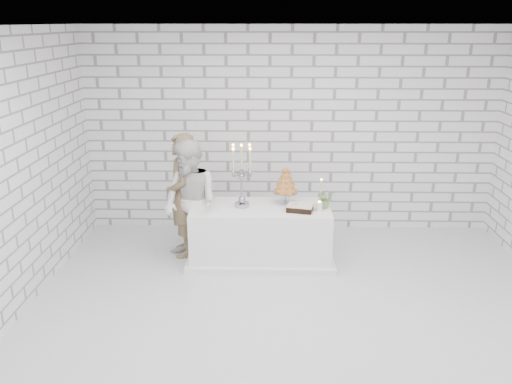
# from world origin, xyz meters

# --- Properties ---
(ground) EXTENTS (6.00, 5.00, 0.01)m
(ground) POSITION_xyz_m (0.00, 0.00, 0.00)
(ground) COLOR silver
(ground) RESTS_ON ground
(ceiling) EXTENTS (6.00, 5.00, 0.01)m
(ceiling) POSITION_xyz_m (0.00, 0.00, 3.00)
(ceiling) COLOR white
(ceiling) RESTS_ON ground
(wall_back) EXTENTS (6.00, 0.01, 3.00)m
(wall_back) POSITION_xyz_m (0.00, 2.50, 1.50)
(wall_back) COLOR white
(wall_back) RESTS_ON ground
(wall_front) EXTENTS (6.00, 0.01, 3.00)m
(wall_front) POSITION_xyz_m (0.00, -2.50, 1.50)
(wall_front) COLOR white
(wall_front) RESTS_ON ground
(wall_left) EXTENTS (0.01, 5.00, 3.00)m
(wall_left) POSITION_xyz_m (-3.00, 0.00, 1.50)
(wall_left) COLOR white
(wall_left) RESTS_ON ground
(cake_table) EXTENTS (1.80, 0.80, 0.75)m
(cake_table) POSITION_xyz_m (-0.42, 1.30, 0.38)
(cake_table) COLOR white
(cake_table) RESTS_ON ground
(groom) EXTENTS (0.53, 0.68, 1.67)m
(groom) POSITION_xyz_m (-1.47, 1.49, 0.83)
(groom) COLOR brown
(groom) RESTS_ON ground
(bride) EXTENTS (1.00, 0.99, 1.63)m
(bride) POSITION_xyz_m (-1.32, 1.25, 0.82)
(bride) COLOR white
(bride) RESTS_ON ground
(candelabra) EXTENTS (0.36, 0.36, 0.83)m
(candelabra) POSITION_xyz_m (-0.66, 1.30, 1.17)
(candelabra) COLOR #94939D
(candelabra) RESTS_ON cake_table
(croquembouche) EXTENTS (0.37, 0.37, 0.50)m
(croquembouche) POSITION_xyz_m (-0.10, 1.45, 1.00)
(croquembouche) COLOR #A7632B
(croquembouche) RESTS_ON cake_table
(chocolate_cake) EXTENTS (0.36, 0.29, 0.08)m
(chocolate_cake) POSITION_xyz_m (0.08, 1.15, 0.79)
(chocolate_cake) COLOR black
(chocolate_cake) RESTS_ON cake_table
(pillar_candle) EXTENTS (0.09, 0.09, 0.12)m
(pillar_candle) POSITION_xyz_m (0.32, 1.15, 0.81)
(pillar_candle) COLOR white
(pillar_candle) RESTS_ON cake_table
(extra_taper) EXTENTS (0.06, 0.06, 0.32)m
(extra_taper) POSITION_xyz_m (0.37, 1.45, 0.91)
(extra_taper) COLOR beige
(extra_taper) RESTS_ON cake_table
(flowers) EXTENTS (0.28, 0.26, 0.26)m
(flowers) POSITION_xyz_m (0.41, 1.29, 0.88)
(flowers) COLOR #538545
(flowers) RESTS_ON cake_table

